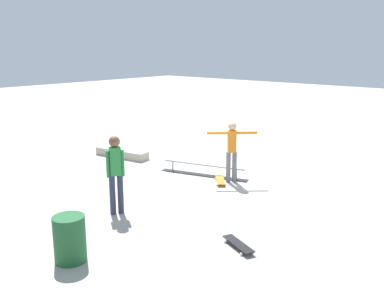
% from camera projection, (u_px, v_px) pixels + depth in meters
% --- Properties ---
extents(ground_plane, '(60.00, 60.00, 0.00)m').
position_uv_depth(ground_plane, '(202.00, 179.00, 11.65)').
color(ground_plane, '#ADA89E').
extents(grind_rail, '(2.57, 0.95, 0.33)m').
position_uv_depth(grind_rail, '(203.00, 171.00, 11.97)').
color(grind_rail, black).
rests_on(grind_rail, ground_plane).
extents(skate_ledge, '(1.95, 0.75, 0.26)m').
position_uv_depth(skate_ledge, '(122.00, 153.00, 13.95)').
color(skate_ledge, '#B2A893').
rests_on(skate_ledge, ground_plane).
extents(skater_main, '(1.03, 0.95, 1.65)m').
position_uv_depth(skater_main, '(232.00, 147.00, 11.20)').
color(skater_main, slate).
rests_on(skater_main, ground_plane).
extents(skateboard_main, '(0.68, 0.73, 0.09)m').
position_uv_depth(skateboard_main, '(220.00, 180.00, 11.34)').
color(skateboard_main, orange).
rests_on(skateboard_main, ground_plane).
extents(bystander_green_shirt, '(0.29, 0.37, 1.73)m').
position_uv_depth(bystander_green_shirt, '(116.00, 170.00, 9.06)').
color(bystander_green_shirt, '#2D3351').
rests_on(bystander_green_shirt, ground_plane).
extents(loose_skateboard_black, '(0.81, 0.50, 0.09)m').
position_uv_depth(loose_skateboard_black, '(238.00, 244.00, 7.67)').
color(loose_skateboard_black, black).
rests_on(loose_skateboard_black, ground_plane).
extents(trash_bin, '(0.54, 0.54, 0.80)m').
position_uv_depth(trash_bin, '(70.00, 239.00, 7.14)').
color(trash_bin, '#1E592D').
rests_on(trash_bin, ground_plane).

